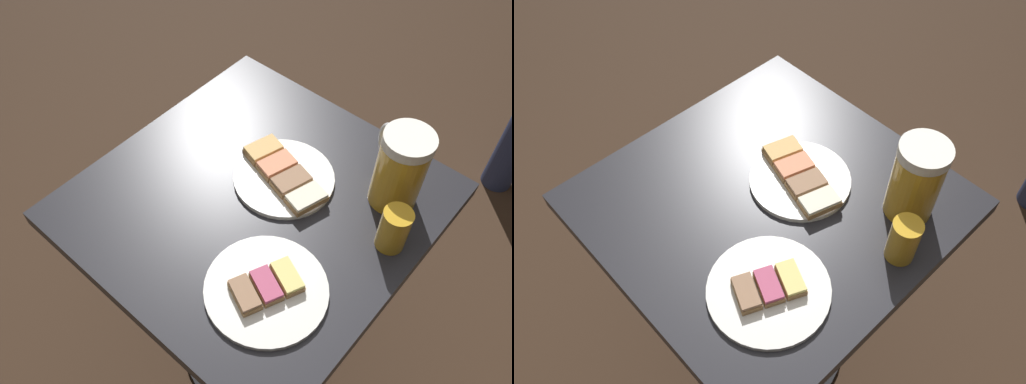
# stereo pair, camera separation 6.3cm
# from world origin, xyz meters

# --- Properties ---
(ground_plane) EXTENTS (6.00, 6.00, 0.00)m
(ground_plane) POSITION_xyz_m (0.00, 0.00, 0.00)
(ground_plane) COLOR #382619
(cafe_table) EXTENTS (0.66, 0.64, 0.73)m
(cafe_table) POSITION_xyz_m (0.00, 0.00, 0.54)
(cafe_table) COLOR black
(cafe_table) RESTS_ON ground_plane
(plate_near) EXTENTS (0.21, 0.21, 0.03)m
(plate_near) POSITION_xyz_m (-0.08, 0.01, 0.74)
(plate_near) COLOR white
(plate_near) RESTS_ON cafe_table
(plate_far) EXTENTS (0.22, 0.22, 0.03)m
(plate_far) POSITION_xyz_m (0.14, 0.15, 0.73)
(plate_far) COLOR white
(plate_far) RESTS_ON cafe_table
(beer_mug) EXTENTS (0.12, 0.14, 0.17)m
(beer_mug) POSITION_xyz_m (-0.18, 0.20, 0.81)
(beer_mug) COLOR gold
(beer_mug) RESTS_ON cafe_table
(beer_glass_small) EXTENTS (0.06, 0.06, 0.09)m
(beer_glass_small) POSITION_xyz_m (-0.08, 0.26, 0.77)
(beer_glass_small) COLOR gold
(beer_glass_small) RESTS_ON cafe_table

